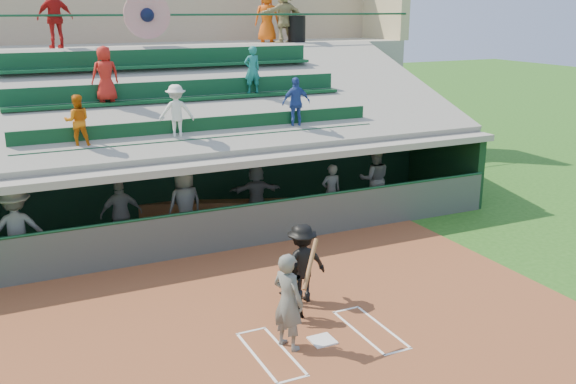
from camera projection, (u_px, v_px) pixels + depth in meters
name	position (u px, v px, depth m)	size (l,w,h in m)	color
ground	(322.00, 342.00, 11.61)	(100.00, 100.00, 0.00)	#245618
dirt_slab	(310.00, 329.00, 12.04)	(11.00, 9.00, 0.02)	brown
home_plate	(322.00, 340.00, 11.60)	(0.43, 0.43, 0.03)	white
batters_box_chalk	(322.00, 341.00, 11.60)	(2.65, 1.85, 0.01)	white
dugout_floor	(205.00, 229.00, 17.46)	(16.00, 3.50, 0.04)	gray
concourse_slab	(143.00, 111.00, 22.69)	(20.00, 3.00, 4.60)	gray
grandstand	(164.00, 126.00, 20.11)	(20.40, 10.40, 7.80)	#4A4F4A
batter_at_plate	(288.00, 301.00, 11.16)	(0.95, 0.80, 1.95)	#535550
catcher	(291.00, 291.00, 12.24)	(0.58, 0.45, 1.20)	black
home_umpire	(302.00, 263.00, 12.98)	(1.07, 0.61, 1.65)	black
dugout_bench	(195.00, 208.00, 18.53)	(13.39, 0.40, 0.40)	#925E35
dugout_player_a	(16.00, 230.00, 14.38)	(1.29, 0.74, 1.99)	#5E615C
dugout_player_b	(121.00, 214.00, 15.85)	(1.03, 0.43, 1.75)	#5D5F5A
dugout_player_c	(185.00, 204.00, 16.41)	(0.92, 0.60, 1.89)	#565954
dugout_player_d	(256.00, 192.00, 18.03)	(1.46, 0.47, 1.57)	#5D5F5A
dugout_player_e	(331.00, 192.00, 18.06)	(0.58, 0.38, 1.59)	#545651
dugout_player_f	(374.00, 179.00, 18.86)	(0.91, 0.71, 1.87)	#5D605B
trash_bin	(297.00, 29.00, 23.28)	(0.63, 0.63, 0.95)	black
concourse_staff_a	(55.00, 18.00, 19.52)	(1.09, 0.45, 1.86)	#B41514
concourse_staff_b	(267.00, 17.00, 23.27)	(0.88, 0.57, 1.81)	#DD510D
concourse_staff_c	(284.00, 15.00, 23.09)	(1.81, 0.58, 1.95)	tan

